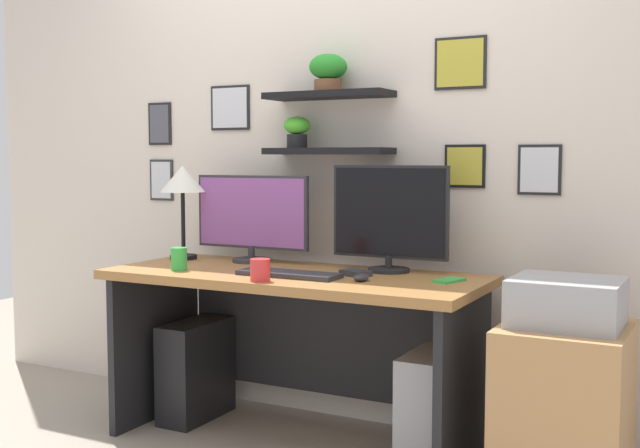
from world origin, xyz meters
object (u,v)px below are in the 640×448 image
object	(u,v)px
desk_lamp	(183,184)
computer_tower_right	(433,410)
printer	(567,302)
monitor_right	(390,217)
computer_mouse	(361,277)
coffee_mug	(260,270)
cell_phone	(449,280)
scissors_tray	(356,273)
keyboard	(289,274)
monitor_left	(252,216)
desk	(300,318)
drawer_cabinet	(564,413)
pen_cup	(179,259)
computer_tower_left	(196,370)

from	to	relation	value
desk_lamp	computer_tower_right	world-z (taller)	desk_lamp
desk_lamp	computer_tower_right	size ratio (longest dim) A/B	0.97
printer	computer_tower_right	distance (m)	0.72
monitor_right	printer	size ratio (longest dim) A/B	1.39
computer_mouse	coffee_mug	xyz separation A→B (m)	(-0.35, -0.19, 0.03)
desk_lamp	cell_phone	distance (m)	1.42
computer_mouse	cell_phone	size ratio (longest dim) A/B	0.64
monitor_right	scissors_tray	size ratio (longest dim) A/B	4.40
keyboard	coffee_mug	world-z (taller)	coffee_mug
cell_phone	printer	distance (m)	0.49
desk_lamp	cell_phone	world-z (taller)	desk_lamp
monitor_left	scissors_tray	size ratio (longest dim) A/B	4.97
desk	keyboard	world-z (taller)	keyboard
desk	printer	xyz separation A→B (m)	(1.14, -0.09, 0.19)
scissors_tray	printer	xyz separation A→B (m)	(0.87, -0.07, -0.04)
coffee_mug	printer	world-z (taller)	coffee_mug
desk	desk_lamp	xyz separation A→B (m)	(-0.70, 0.09, 0.57)
keyboard	drawer_cabinet	size ratio (longest dim) A/B	0.69
monitor_right	pen_cup	size ratio (longest dim) A/B	5.28
monitor_right	computer_tower_left	world-z (taller)	monitor_right
desk	desk_lamp	world-z (taller)	desk_lamp
coffee_mug	computer_tower_right	distance (m)	0.89
pen_cup	computer_tower_right	bearing A→B (deg)	10.48
coffee_mug	computer_tower_right	xyz separation A→B (m)	(0.62, 0.30, -0.56)
drawer_cabinet	cell_phone	bearing A→B (deg)	167.36
keyboard	scissors_tray	bearing A→B (deg)	30.61
pen_cup	drawer_cabinet	distance (m)	1.70
desk	desk_lamp	size ratio (longest dim) A/B	3.62
cell_phone	coffee_mug	size ratio (longest dim) A/B	1.56
computer_mouse	drawer_cabinet	bearing A→B (deg)	3.11
printer	computer_tower_left	size ratio (longest dim) A/B	0.82
scissors_tray	keyboard	bearing A→B (deg)	-149.39
desk_lamp	monitor_right	bearing A→B (deg)	3.79
desk	scissors_tray	distance (m)	0.35
coffee_mug	drawer_cabinet	world-z (taller)	coffee_mug
monitor_left	computer_tower_right	size ratio (longest dim) A/B	1.28
desk	monitor_right	size ratio (longest dim) A/B	3.10
cell_phone	monitor_right	bearing A→B (deg)	171.91
computer_mouse	desk_lamp	distance (m)	1.13
keyboard	computer_mouse	distance (m)	0.32
monitor_left	coffee_mug	bearing A→B (deg)	-54.38
scissors_tray	computer_tower_left	world-z (taller)	scissors_tray
computer_tower_left	computer_tower_right	world-z (taller)	computer_tower_right
pen_cup	keyboard	bearing A→B (deg)	7.64
desk	computer_tower_left	size ratio (longest dim) A/B	3.51
desk	coffee_mug	distance (m)	0.41
scissors_tray	drawer_cabinet	world-z (taller)	scissors_tray
coffee_mug	cell_phone	bearing A→B (deg)	27.00
computer_tower_left	scissors_tray	bearing A→B (deg)	-2.73
pen_cup	printer	distance (m)	1.63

